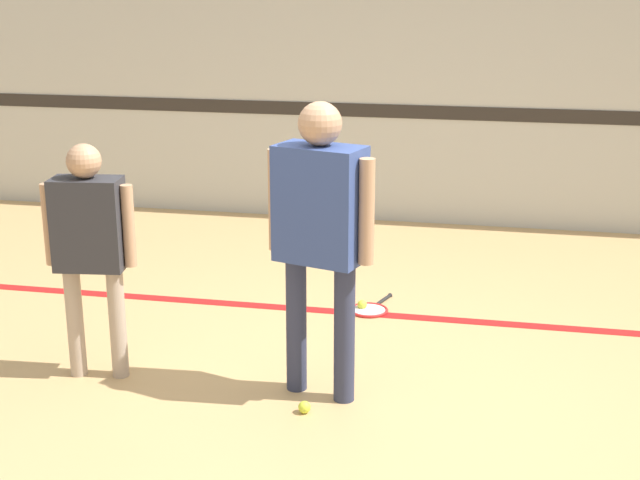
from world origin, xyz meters
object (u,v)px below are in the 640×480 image
(racket_spare_on_floor, at_px, (370,309))
(tennis_ball_near_instructor, at_px, (304,407))
(person_student_left, at_px, (90,236))
(person_instructor, at_px, (320,220))
(tennis_ball_by_spare_racket, at_px, (362,305))

(racket_spare_on_floor, xyz_separation_m, tennis_ball_near_instructor, (-0.12, -1.54, 0.02))
(person_student_left, bearing_deg, racket_spare_on_floor, 36.47)
(person_instructor, xyz_separation_m, tennis_ball_by_spare_racket, (0.03, 1.31, -0.96))
(tennis_ball_near_instructor, xyz_separation_m, tennis_ball_by_spare_racket, (0.06, 1.55, 0.00))
(person_instructor, xyz_separation_m, racket_spare_on_floor, (0.09, 1.30, -0.98))
(person_instructor, bearing_deg, racket_spare_on_floor, 102.55)
(tennis_ball_near_instructor, bearing_deg, tennis_ball_by_spare_racket, 87.66)
(tennis_ball_near_instructor, height_order, tennis_ball_by_spare_racket, same)
(person_instructor, distance_m, tennis_ball_near_instructor, 0.99)
(racket_spare_on_floor, distance_m, tennis_ball_by_spare_racket, 0.06)
(racket_spare_on_floor, relative_size, tennis_ball_near_instructor, 7.60)
(person_student_left, distance_m, tennis_ball_by_spare_racket, 2.03)
(racket_spare_on_floor, xyz_separation_m, tennis_ball_by_spare_racket, (-0.06, 0.01, 0.02))
(person_instructor, height_order, tennis_ball_near_instructor, person_instructor)
(person_student_left, distance_m, racket_spare_on_floor, 2.07)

